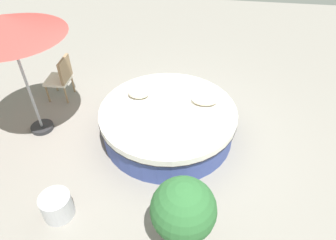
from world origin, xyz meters
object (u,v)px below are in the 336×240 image
(round_bed, at_px, (168,122))
(side_table, at_px, (57,206))
(throw_pillow_0, at_px, (205,99))
(throw_pillow_1, at_px, (138,92))
(patio_chair, at_px, (61,76))
(planter, at_px, (183,213))
(patio_umbrella, at_px, (6,27))

(round_bed, bearing_deg, side_table, 55.31)
(throw_pillow_0, bearing_deg, throw_pillow_1, -0.20)
(throw_pillow_1, distance_m, side_table, 2.49)
(throw_pillow_1, relative_size, side_table, 0.90)
(throw_pillow_0, relative_size, patio_chair, 0.50)
(throw_pillow_1, distance_m, patio_chair, 1.97)
(round_bed, distance_m, side_table, 2.43)
(throw_pillow_0, height_order, side_table, throw_pillow_0)
(side_table, bearing_deg, throw_pillow_1, -108.22)
(round_bed, relative_size, side_table, 5.57)
(round_bed, relative_size, throw_pillow_0, 5.19)
(throw_pillow_1, height_order, side_table, throw_pillow_1)
(throw_pillow_1, height_order, planter, planter)
(round_bed, height_order, throw_pillow_0, throw_pillow_0)
(round_bed, relative_size, patio_umbrella, 1.10)
(round_bed, xyz_separation_m, planter, (-0.51, 2.13, 0.34))
(round_bed, bearing_deg, patio_chair, -20.29)
(throw_pillow_0, bearing_deg, planter, 86.69)
(throw_pillow_1, distance_m, planter, 2.69)
(throw_pillow_0, xyz_separation_m, patio_chair, (3.14, -0.61, -0.15))
(patio_chair, bearing_deg, throw_pillow_0, -102.93)
(throw_pillow_0, xyz_separation_m, patio_umbrella, (3.18, 0.50, 1.44))
(round_bed, height_order, patio_chair, patio_chair)
(round_bed, relative_size, throw_pillow_1, 6.20)
(round_bed, distance_m, planter, 2.22)
(patio_chair, distance_m, side_table, 3.14)
(round_bed, distance_m, patio_umbrella, 3.13)
(throw_pillow_0, height_order, throw_pillow_1, throw_pillow_1)
(throw_pillow_1, bearing_deg, patio_chair, -18.09)
(throw_pillow_1, bearing_deg, side_table, 71.78)
(round_bed, relative_size, patio_chair, 2.62)
(patio_chair, height_order, planter, planter)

